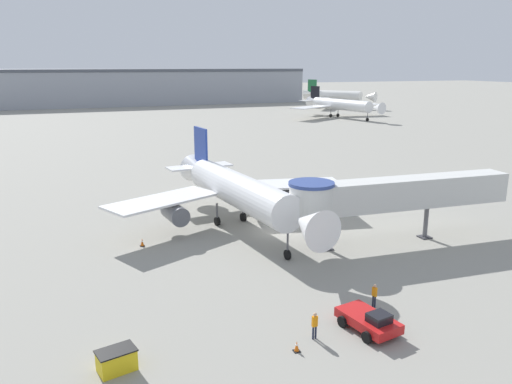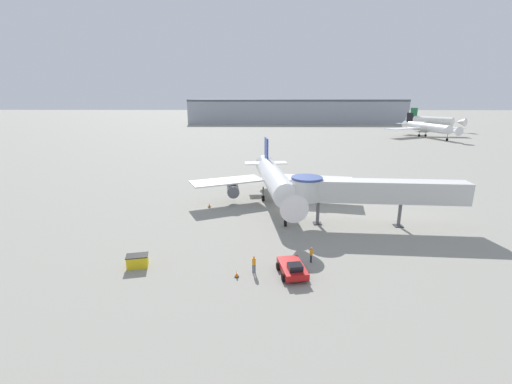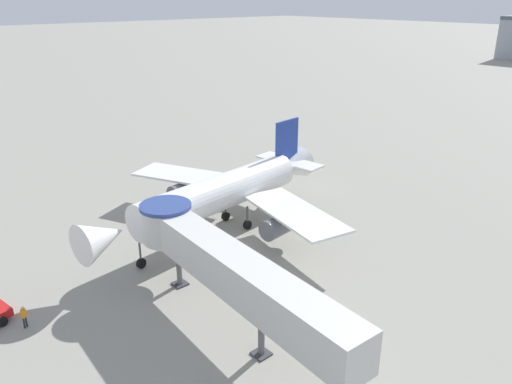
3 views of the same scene
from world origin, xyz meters
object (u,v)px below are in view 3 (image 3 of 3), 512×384
(main_airplane, at_px, (223,193))
(ground_crew_marshaller, at_px, (24,315))
(jet_bridge, at_px, (221,262))
(traffic_cone_port_wing, at_px, (155,202))

(main_airplane, xyz_separation_m, ground_crew_marshaller, (3.19, -20.14, -3.00))
(ground_crew_marshaller, bearing_deg, main_airplane, -6.91)
(jet_bridge, height_order, traffic_cone_port_wing, jet_bridge)
(main_airplane, distance_m, traffic_cone_port_wing, 10.93)
(jet_bridge, bearing_deg, traffic_cone_port_wing, 165.11)
(traffic_cone_port_wing, xyz_separation_m, ground_crew_marshaller, (13.31, -18.20, 0.64))
(traffic_cone_port_wing, relative_size, ground_crew_marshaller, 0.43)
(ground_crew_marshaller, bearing_deg, traffic_cone_port_wing, 20.28)
(main_airplane, xyz_separation_m, traffic_cone_port_wing, (-10.12, -1.94, -3.64))
(jet_bridge, relative_size, traffic_cone_port_wing, 30.51)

